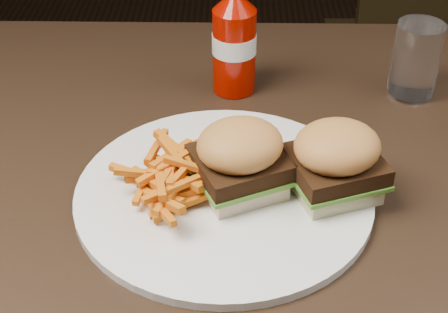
{
  "coord_description": "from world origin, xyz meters",
  "views": [
    {
      "loc": [
        -0.01,
        -0.65,
        1.25
      ],
      "look_at": [
        -0.02,
        -0.04,
        0.8
      ],
      "focal_mm": 55.0,
      "sensor_mm": 36.0,
      "label": 1
    }
  ],
  "objects_px": {
    "plate": "(224,194)",
    "tumbler": "(416,58)",
    "chair_far": "(411,59)",
    "ketchup_bottle": "(234,51)",
    "dining_table": "(243,182)"
  },
  "relations": [
    {
      "from": "plate",
      "to": "tumbler",
      "type": "xyz_separation_m",
      "value": [
        0.26,
        0.23,
        0.05
      ]
    },
    {
      "from": "chair_far",
      "to": "ketchup_bottle",
      "type": "bearing_deg",
      "value": 56.38
    },
    {
      "from": "ketchup_bottle",
      "to": "plate",
      "type": "bearing_deg",
      "value": -92.34
    },
    {
      "from": "plate",
      "to": "ketchup_bottle",
      "type": "relative_size",
      "value": 2.83
    },
    {
      "from": "chair_far",
      "to": "plate",
      "type": "bearing_deg",
      "value": 63.03
    },
    {
      "from": "chair_far",
      "to": "plate",
      "type": "distance_m",
      "value": 1.09
    },
    {
      "from": "plate",
      "to": "tumbler",
      "type": "relative_size",
      "value": 3.34
    },
    {
      "from": "dining_table",
      "to": "plate",
      "type": "xyz_separation_m",
      "value": [
        -0.02,
        -0.05,
        0.03
      ]
    },
    {
      "from": "plate",
      "to": "tumbler",
      "type": "height_order",
      "value": "tumbler"
    },
    {
      "from": "tumbler",
      "to": "chair_far",
      "type": "bearing_deg",
      "value": 74.46
    },
    {
      "from": "chair_far",
      "to": "dining_table",
      "type": "bearing_deg",
      "value": 62.82
    },
    {
      "from": "ketchup_bottle",
      "to": "chair_far",
      "type": "bearing_deg",
      "value": 57.58
    },
    {
      "from": "chair_far",
      "to": "ketchup_bottle",
      "type": "xyz_separation_m",
      "value": [
        -0.44,
        -0.69,
        0.38
      ]
    },
    {
      "from": "plate",
      "to": "tumbler",
      "type": "distance_m",
      "value": 0.35
    },
    {
      "from": "dining_table",
      "to": "chair_far",
      "type": "relative_size",
      "value": 3.08
    }
  ]
}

